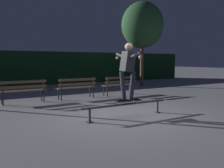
# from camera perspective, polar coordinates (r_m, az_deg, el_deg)

# --- Properties ---
(ground_plane) EXTENTS (90.00, 90.00, 0.00)m
(ground_plane) POSITION_cam_1_polar(r_m,az_deg,el_deg) (6.76, 2.39, -7.61)
(ground_plane) COLOR gray
(hedge_backdrop) EXTENTS (24.00, 1.20, 2.17)m
(hedge_backdrop) POSITION_cam_1_polar(r_m,az_deg,el_deg) (16.26, -17.92, 3.71)
(hedge_backdrop) COLOR #193D1E
(hedge_backdrop) RESTS_ON ground
(grind_rail) EXTENTS (2.73, 0.18, 0.39)m
(grind_rail) POSITION_cam_1_polar(r_m,az_deg,el_deg) (6.52, 3.45, -5.40)
(grind_rail) COLOR #47474C
(grind_rail) RESTS_ON ground
(skateboard) EXTENTS (0.80, 0.29, 0.09)m
(skateboard) POSITION_cam_1_polar(r_m,az_deg,el_deg) (6.51, 3.75, -3.98)
(skateboard) COLOR black
(skateboard) RESTS_ON grind_rail
(skateboarder) EXTENTS (0.63, 1.40, 1.56)m
(skateboarder) POSITION_cam_1_polar(r_m,az_deg,el_deg) (6.43, 3.83, 4.27)
(skateboarder) COLOR black
(skateboarder) RESTS_ON skateboard
(park_bench_leftmost) EXTENTS (1.61, 0.45, 0.88)m
(park_bench_leftmost) POSITION_cam_1_polar(r_m,az_deg,el_deg) (9.09, -20.65, -1.13)
(park_bench_leftmost) COLOR black
(park_bench_leftmost) RESTS_ON ground
(park_bench_left_center) EXTENTS (1.61, 0.45, 0.88)m
(park_bench_left_center) POSITION_cam_1_polar(r_m,az_deg,el_deg) (9.66, -8.49, -0.46)
(park_bench_left_center) COLOR black
(park_bench_left_center) RESTS_ON ground
(park_bench_right_center) EXTENTS (1.61, 0.45, 0.88)m
(park_bench_right_center) POSITION_cam_1_polar(r_m,az_deg,el_deg) (10.61, 1.91, 0.14)
(park_bench_right_center) COLOR black
(park_bench_right_center) RESTS_ON ground
(tree_far_right) EXTENTS (2.54, 2.54, 5.12)m
(tree_far_right) POSITION_cam_1_polar(r_m,az_deg,el_deg) (14.84, 7.36, 13.93)
(tree_far_right) COLOR brown
(tree_far_right) RESTS_ON ground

